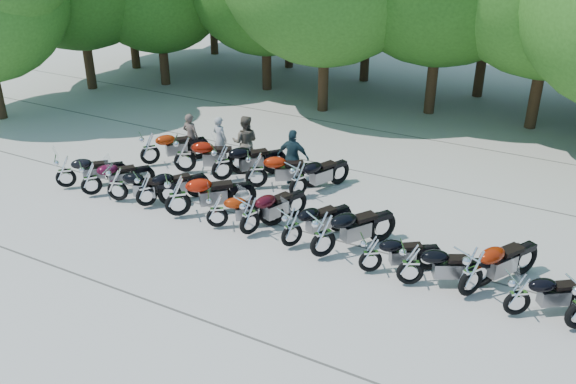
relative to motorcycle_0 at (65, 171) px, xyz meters
The scene contains 23 objects.
ground 7.32m from the motorcycle_0, ahead, with size 90.00×90.00×0.00m, color gray.
motorcycle_0 is the anchor object (origin of this frame).
motorcycle_1 1.10m from the motorcycle_0, ahead, with size 0.67×2.19×1.24m, color #3F081C, non-canonical shape.
motorcycle_2 2.07m from the motorcycle_0, ahead, with size 0.68×2.23×1.26m, color black, non-canonical shape.
motorcycle_3 3.07m from the motorcycle_0, ahead, with size 0.67×2.22×1.25m, color black, non-canonical shape.
motorcycle_4 4.27m from the motorcycle_0, ahead, with size 0.78×2.57×1.45m, color #A01705, non-canonical shape.
motorcycle_5 5.60m from the motorcycle_0, ahead, with size 0.64×2.09×1.18m, color #8F2205, non-canonical shape.
motorcycle_6 6.60m from the motorcycle_0, ahead, with size 0.71×2.32×1.31m, color #35070E, non-canonical shape.
motorcycle_7 7.88m from the motorcycle_0, ahead, with size 0.68×2.24×1.27m, color black, non-canonical shape.
motorcycle_8 8.82m from the motorcycle_0, ahead, with size 0.78×2.55×1.44m, color black, non-canonical shape.
motorcycle_9 10.12m from the motorcycle_0, ahead, with size 0.62×2.04×1.15m, color black, non-canonical shape.
motorcycle_10 11.13m from the motorcycle_0, ahead, with size 0.68×2.23×1.26m, color black, non-canonical shape.
motorcycle_11 12.48m from the motorcycle_0, ahead, with size 0.77×2.53×1.43m, color maroon, non-canonical shape.
motorcycle_12 13.54m from the motorcycle_0, ahead, with size 0.65×2.14×1.21m, color black, non-canonical shape.
motorcycle_14 2.90m from the motorcycle_0, 66.99° to the left, with size 0.71×2.34×1.32m, color #8C2205, non-canonical shape.
motorcycle_15 3.73m from the motorcycle_0, 46.44° to the left, with size 0.77×2.53×1.43m, color maroon, non-canonical shape.
motorcycle_16 4.87m from the motorcycle_0, 34.42° to the left, with size 0.76×2.49×1.41m, color black, non-canonical shape.
motorcycle_17 5.95m from the motorcycle_0, 28.20° to the left, with size 0.74×2.42×1.37m, color #9A1B05, non-canonical shape.
motorcycle_18 7.27m from the motorcycle_0, 23.02° to the left, with size 0.72×2.35×1.33m, color black, non-canonical shape.
rider_0 4.35m from the motorcycle_0, 62.95° to the left, with size 0.60×0.39×1.65m, color #504139.
rider_1 5.77m from the motorcycle_0, 45.34° to the left, with size 0.89×0.69×1.83m, color brown.
rider_2 7.11m from the motorcycle_0, 31.57° to the left, with size 1.06×0.44×1.81m, color #1B3138.
rider_3 5.12m from the motorcycle_0, 54.28° to the left, with size 0.59×0.39×1.61m, color gray.
Camera 1 is at (7.02, -11.51, 8.33)m, focal length 38.00 mm.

